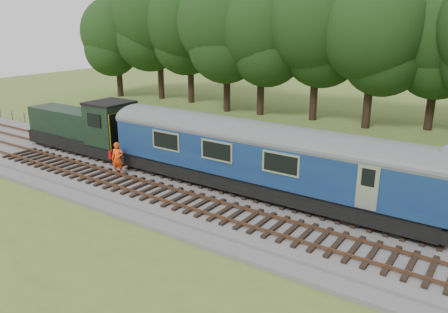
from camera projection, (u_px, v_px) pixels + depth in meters
The scene contains 9 objects.
ground at pixel (241, 208), 21.99m from camera, with size 120.00×120.00×0.00m, color #536725.
ballast at pixel (241, 205), 21.94m from camera, with size 70.00×7.00×0.35m, color #4C4C4F.
track_north at pixel (255, 192), 22.97m from camera, with size 67.20×2.40×0.21m.
track_south at pixel (223, 211), 20.61m from camera, with size 67.20×2.40×0.21m.
fence at pixel (282, 182), 25.53m from camera, with size 64.00×0.12×1.00m, color #6B6054, non-canonical shape.
tree_line at pixel (371, 125), 39.30m from camera, with size 70.00×8.00×18.00m, color black, non-canonical shape.
dmu_railcar at pixel (262, 153), 22.13m from camera, with size 18.05×2.86×3.88m.
shunter_loco at pixel (84, 128), 29.83m from camera, with size 8.91×2.60×3.38m.
worker at pixel (118, 159), 25.48m from camera, with size 0.70×0.46×1.93m, color #FF460D.
Camera 1 is at (10.72, -17.15, 9.06)m, focal length 35.00 mm.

